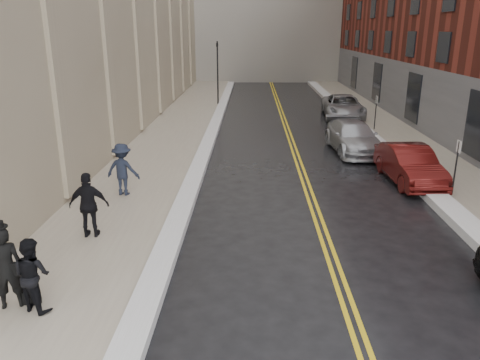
# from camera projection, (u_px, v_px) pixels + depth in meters

# --- Properties ---
(ground) EXTENTS (160.00, 160.00, 0.00)m
(ground) POSITION_uv_depth(u_px,v_px,m) (241.00, 316.00, 10.51)
(ground) COLOR black
(ground) RESTS_ON ground
(sidewalk_left) EXTENTS (4.00, 64.00, 0.15)m
(sidewalk_left) POSITION_uv_depth(u_px,v_px,m) (166.00, 144.00, 25.81)
(sidewalk_left) COLOR gray
(sidewalk_left) RESTS_ON ground
(sidewalk_right) EXTENTS (3.00, 64.00, 0.15)m
(sidewalk_right) POSITION_uv_depth(u_px,v_px,m) (412.00, 146.00, 25.49)
(sidewalk_right) COLOR gray
(sidewalk_right) RESTS_ON ground
(lane_stripe_a) EXTENTS (0.12, 64.00, 0.01)m
(lane_stripe_a) POSITION_uv_depth(u_px,v_px,m) (291.00, 146.00, 25.67)
(lane_stripe_a) COLOR gold
(lane_stripe_a) RESTS_ON ground
(lane_stripe_b) EXTENTS (0.12, 64.00, 0.01)m
(lane_stripe_b) POSITION_uv_depth(u_px,v_px,m) (295.00, 146.00, 25.66)
(lane_stripe_b) COLOR gold
(lane_stripe_b) RESTS_ON ground
(snow_ridge_left) EXTENTS (0.70, 60.80, 0.26)m
(snow_ridge_left) POSITION_uv_depth(u_px,v_px,m) (208.00, 144.00, 25.74)
(snow_ridge_left) COLOR white
(snow_ridge_left) RESTS_ON ground
(snow_ridge_right) EXTENTS (0.85, 60.80, 0.30)m
(snow_ridge_right) POSITION_uv_depth(u_px,v_px,m) (378.00, 144.00, 25.51)
(snow_ridge_right) COLOR white
(snow_ridge_right) RESTS_ON ground
(traffic_signal) EXTENTS (0.18, 0.15, 5.20)m
(traffic_signal) POSITION_uv_depth(u_px,v_px,m) (218.00, 68.00, 38.14)
(traffic_signal) COLOR black
(traffic_signal) RESTS_ON ground
(parking_sign_near) EXTENTS (0.06, 0.35, 2.23)m
(parking_sign_near) POSITION_uv_depth(u_px,v_px,m) (456.00, 163.00, 17.51)
(parking_sign_near) COLOR black
(parking_sign_near) RESTS_ON ground
(parking_sign_far) EXTENTS (0.06, 0.35, 2.23)m
(parking_sign_far) POSITION_uv_depth(u_px,v_px,m) (376.00, 110.00, 28.92)
(parking_sign_far) COLOR black
(parking_sign_far) RESTS_ON ground
(car_maroon) EXTENTS (1.88, 4.77, 1.54)m
(car_maroon) POSITION_uv_depth(u_px,v_px,m) (409.00, 164.00, 19.47)
(car_maroon) COLOR #4E0F0D
(car_maroon) RESTS_ON ground
(car_silver_near) EXTENTS (2.53, 5.50, 1.56)m
(car_silver_near) POSITION_uv_depth(u_px,v_px,m) (353.00, 137.00, 24.37)
(car_silver_near) COLOR #A1A3A9
(car_silver_near) RESTS_ON ground
(car_silver_far) EXTENTS (2.99, 5.96, 1.62)m
(car_silver_far) POSITION_uv_depth(u_px,v_px,m) (343.00, 106.00, 33.68)
(car_silver_far) COLOR #9B9DA3
(car_silver_far) RESTS_ON ground
(pedestrian_main) EXTENTS (0.83, 0.69, 1.95)m
(pedestrian_main) POSITION_uv_depth(u_px,v_px,m) (6.00, 268.00, 10.34)
(pedestrian_main) COLOR black
(pedestrian_main) RESTS_ON sidewalk_left
(pedestrian_a) EXTENTS (1.04, 0.95, 1.73)m
(pedestrian_a) POSITION_uv_depth(u_px,v_px,m) (32.00, 274.00, 10.28)
(pedestrian_a) COLOR black
(pedestrian_a) RESTS_ON sidewalk_left
(pedestrian_b) EXTENTS (1.39, 0.95, 1.98)m
(pedestrian_b) POSITION_uv_depth(u_px,v_px,m) (123.00, 169.00, 17.51)
(pedestrian_b) COLOR black
(pedestrian_b) RESTS_ON sidewalk_left
(pedestrian_c) EXTENTS (1.20, 0.56, 2.01)m
(pedestrian_c) POSITION_uv_depth(u_px,v_px,m) (89.00, 205.00, 13.92)
(pedestrian_c) COLOR black
(pedestrian_c) RESTS_ON sidewalk_left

